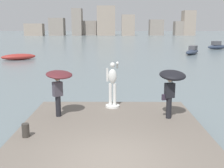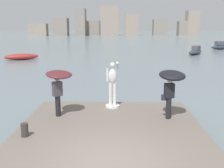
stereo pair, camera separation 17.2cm
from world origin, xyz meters
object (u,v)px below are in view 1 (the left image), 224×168
(statue_white_figure, at_px, (113,87))
(boat_near, at_px, (217,46))
(mooring_bollard, at_px, (26,130))
(boat_far, at_px, (19,57))
(boat_leftward, at_px, (192,51))
(onlooker_left, at_px, (59,80))
(onlooker_right, at_px, (172,80))

(statue_white_figure, height_order, boat_near, statue_white_figure)
(mooring_bollard, xyz_separation_m, boat_near, (21.91, 42.05, -0.09))
(boat_near, bearing_deg, statue_white_figure, -116.25)
(boat_far, xyz_separation_m, boat_leftward, (23.75, 7.32, 0.08))
(onlooker_left, bearing_deg, boat_leftward, 65.22)
(statue_white_figure, distance_m, boat_leftward, 31.56)
(statue_white_figure, relative_size, boat_near, 0.49)
(onlooker_right, distance_m, boat_far, 27.50)
(onlooker_left, distance_m, boat_far, 25.18)
(boat_far, bearing_deg, mooring_bollard, -70.73)
(onlooker_right, bearing_deg, statue_white_figure, 147.42)
(onlooker_left, height_order, boat_near, onlooker_left)
(mooring_bollard, height_order, boat_leftward, boat_leftward)
(onlooker_right, bearing_deg, boat_near, 67.51)
(statue_white_figure, bearing_deg, mooring_bollard, -129.30)
(onlooker_left, height_order, onlooker_right, onlooker_right)
(statue_white_figure, relative_size, onlooker_right, 1.06)
(boat_far, bearing_deg, onlooker_right, -58.64)
(boat_near, bearing_deg, onlooker_left, -118.06)
(onlooker_right, relative_size, mooring_bollard, 4.28)
(mooring_bollard, xyz_separation_m, boat_leftward, (14.83, 32.85, -0.18))
(statue_white_figure, distance_m, boat_far, 24.94)
(mooring_bollard, height_order, boat_far, mooring_bollard)
(boat_leftward, bearing_deg, onlooker_right, -107.10)
(statue_white_figure, xyz_separation_m, onlooker_right, (2.41, -1.54, 0.60))
(boat_leftward, bearing_deg, boat_far, -162.86)
(boat_far, bearing_deg, onlooker_left, -67.41)
(statue_white_figure, distance_m, onlooker_left, 2.63)
(statue_white_figure, distance_m, boat_near, 42.86)
(onlooker_left, relative_size, boat_near, 0.45)
(onlooker_left, distance_m, mooring_bollard, 2.75)
(boat_leftward, bearing_deg, statue_white_figure, -112.10)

